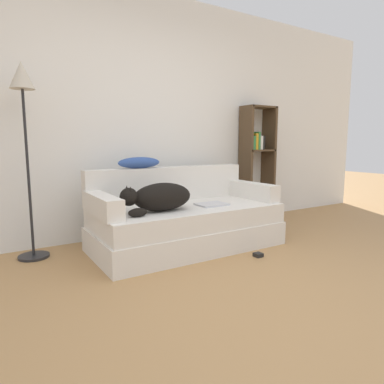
% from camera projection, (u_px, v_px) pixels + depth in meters
% --- Properties ---
extents(ground_plane, '(20.00, 20.00, 0.00)m').
position_uv_depth(ground_plane, '(283.00, 312.00, 2.13)').
color(ground_plane, tan).
extents(wall_back, '(7.69, 0.06, 2.70)m').
position_uv_depth(wall_back, '(137.00, 116.00, 3.83)').
color(wall_back, white).
rests_on(wall_back, ground_plane).
extents(couch, '(1.86, 0.90, 0.43)m').
position_uv_depth(couch, '(187.00, 227.00, 3.44)').
color(couch, silver).
rests_on(couch, ground_plane).
extents(couch_backrest, '(1.82, 0.15, 0.36)m').
position_uv_depth(couch_backrest, '(169.00, 184.00, 3.70)').
color(couch_backrest, silver).
rests_on(couch_backrest, couch).
extents(couch_arm_left, '(0.15, 0.71, 0.18)m').
position_uv_depth(couch_arm_left, '(102.00, 205.00, 2.94)').
color(couch_arm_left, silver).
rests_on(couch_arm_left, couch).
extents(couch_arm_right, '(0.15, 0.71, 0.18)m').
position_uv_depth(couch_arm_right, '(252.00, 191.00, 3.83)').
color(couch_arm_right, silver).
rests_on(couch_arm_right, couch).
extents(dog, '(0.69, 0.31, 0.26)m').
position_uv_depth(dog, '(159.00, 197.00, 3.12)').
color(dog, black).
rests_on(dog, couch).
extents(laptop, '(0.30, 0.23, 0.02)m').
position_uv_depth(laptop, '(212.00, 204.00, 3.43)').
color(laptop, silver).
rests_on(laptop, couch).
extents(throw_pillow, '(0.45, 0.15, 0.11)m').
position_uv_depth(throw_pillow, '(139.00, 163.00, 3.49)').
color(throw_pillow, '#335199').
rests_on(throw_pillow, couch_backrest).
extents(bookshelf, '(0.45, 0.26, 1.53)m').
position_uv_depth(bookshelf, '(257.00, 156.00, 4.61)').
color(bookshelf, '#4C3823').
rests_on(bookshelf, ground_plane).
extents(floor_lamp, '(0.27, 0.27, 1.74)m').
position_uv_depth(floor_lamp, '(24.00, 109.00, 2.96)').
color(floor_lamp, '#232326').
rests_on(floor_lamp, ground_plane).
extents(power_adapter, '(0.07, 0.07, 0.04)m').
position_uv_depth(power_adapter, '(258.00, 255.00, 3.17)').
color(power_adapter, black).
rests_on(power_adapter, ground_plane).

